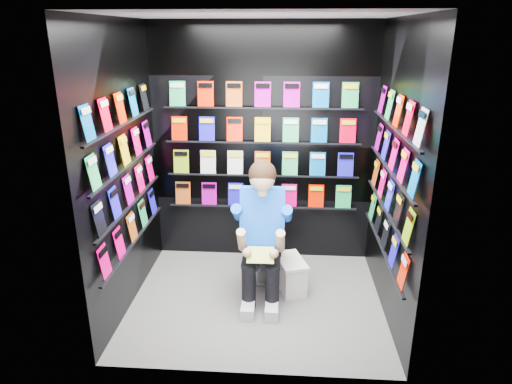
{
  "coord_description": "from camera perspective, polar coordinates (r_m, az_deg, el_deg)",
  "views": [
    {
      "loc": [
        0.26,
        -3.83,
        2.48
      ],
      "look_at": [
        -0.01,
        0.15,
        1.07
      ],
      "focal_mm": 32.0,
      "sensor_mm": 36.0,
      "label": 1
    }
  ],
  "objects": [
    {
      "name": "comics_left",
      "position": [
        4.25,
        -15.9,
        2.65
      ],
      "size": [
        0.06,
        1.7,
        1.37
      ],
      "primitive_type": null,
      "color": "#EB0026",
      "rests_on": "wall_left"
    },
    {
      "name": "floor",
      "position": [
        4.57,
        0.06,
        -13.43
      ],
      "size": [
        2.4,
        2.4,
        0.0
      ],
      "primitive_type": "plane",
      "color": "#60605D",
      "rests_on": "ground"
    },
    {
      "name": "longbox_lid",
      "position": [
        4.61,
        4.38,
        -8.57
      ],
      "size": [
        0.36,
        0.48,
        0.03
      ],
      "primitive_type": "cube",
      "rotation": [
        0.0,
        0.0,
        0.31
      ],
      "color": "white",
      "rests_on": "longbox"
    },
    {
      "name": "toilet",
      "position": [
        4.88,
        1.06,
        -6.18
      ],
      "size": [
        0.43,
        0.75,
        0.73
      ],
      "primitive_type": "imported",
      "rotation": [
        0.0,
        0.0,
        3.15
      ],
      "color": "white",
      "rests_on": "floor"
    },
    {
      "name": "comics_back",
      "position": [
        4.94,
        0.82,
        5.71
      ],
      "size": [
        2.1,
        0.06,
        1.37
      ],
      "primitive_type": null,
      "color": "#EB0026",
      "rests_on": "wall_back"
    },
    {
      "name": "wall_right",
      "position": [
        4.11,
        17.0,
        1.93
      ],
      "size": [
        0.04,
        2.0,
        2.6
      ],
      "primitive_type": "cube",
      "color": "black",
      "rests_on": "floor"
    },
    {
      "name": "reader",
      "position": [
        4.36,
        0.84,
        -3.15
      ],
      "size": [
        0.58,
        0.84,
        1.54
      ],
      "primitive_type": null,
      "rotation": [
        0.0,
        0.0,
        0.01
      ],
      "color": "blue",
      "rests_on": "toilet"
    },
    {
      "name": "wall_back",
      "position": [
        4.97,
        0.84,
        5.74
      ],
      "size": [
        2.4,
        0.04,
        2.6
      ],
      "primitive_type": "cube",
      "color": "black",
      "rests_on": "floor"
    },
    {
      "name": "held_comic",
      "position": [
        4.14,
        0.56,
        -7.88
      ],
      "size": [
        0.25,
        0.15,
        0.1
      ],
      "primitive_type": "cube",
      "rotation": [
        -0.96,
        0.0,
        0.01
      ],
      "color": "green",
      "rests_on": "reader"
    },
    {
      "name": "wall_front",
      "position": [
        3.07,
        -1.18,
        -3.1
      ],
      "size": [
        2.4,
        0.04,
        2.6
      ],
      "primitive_type": "cube",
      "color": "black",
      "rests_on": "floor"
    },
    {
      "name": "comics_right",
      "position": [
        4.11,
        16.6,
        2.01
      ],
      "size": [
        0.06,
        1.7,
        1.37
      ],
      "primitive_type": null,
      "color": "#EB0026",
      "rests_on": "wall_right"
    },
    {
      "name": "wall_left",
      "position": [
        4.26,
        -16.27,
        2.59
      ],
      "size": [
        0.04,
        2.0,
        2.6
      ],
      "primitive_type": "cube",
      "color": "black",
      "rests_on": "floor"
    },
    {
      "name": "longbox",
      "position": [
        4.69,
        4.33,
        -10.37
      ],
      "size": [
        0.34,
        0.45,
        0.3
      ],
      "primitive_type": "cube",
      "rotation": [
        0.0,
        0.0,
        0.31
      ],
      "color": "white",
      "rests_on": "floor"
    },
    {
      "name": "ceiling",
      "position": [
        3.84,
        0.07,
        21.26
      ],
      "size": [
        2.4,
        2.4,
        0.0
      ],
      "primitive_type": "plane",
      "color": "white",
      "rests_on": "floor"
    }
  ]
}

